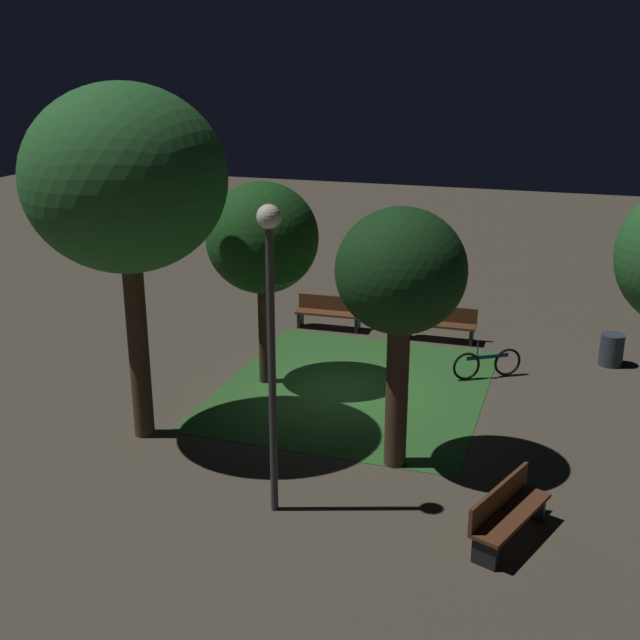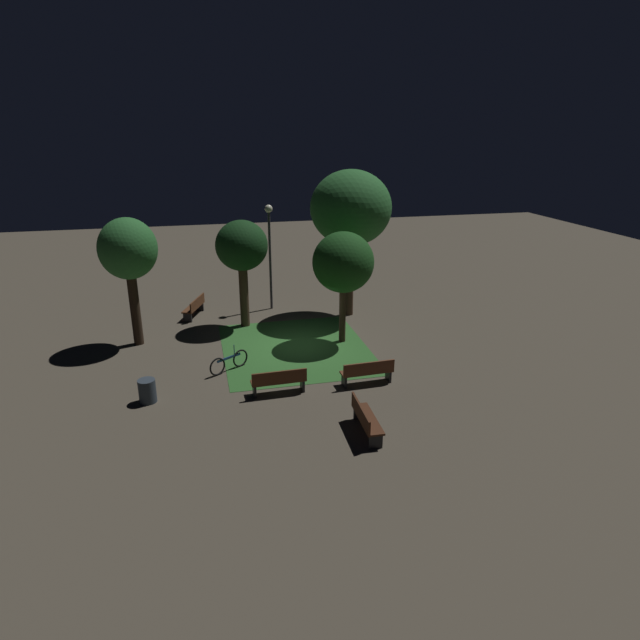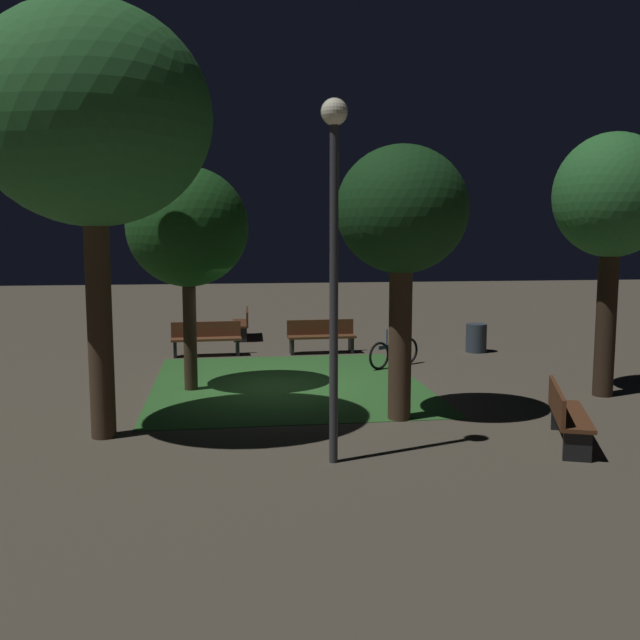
{
  "view_description": "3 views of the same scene",
  "coord_description": "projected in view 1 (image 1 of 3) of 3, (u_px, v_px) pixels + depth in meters",
  "views": [
    {
      "loc": [
        -4.65,
        15.18,
        6.87
      ],
      "look_at": [
        0.68,
        -0.64,
        1.35
      ],
      "focal_mm": 43.98,
      "sensor_mm": 36.0,
      "label": 1
    },
    {
      "loc": [
        -3.86,
        -19.64,
        8.23
      ],
      "look_at": [
        0.63,
        -0.72,
        1.28
      ],
      "focal_mm": 30.26,
      "sensor_mm": 36.0,
      "label": 2
    },
    {
      "loc": [
        1.06,
        14.3,
        3.19
      ],
      "look_at": [
        -0.95,
        -0.15,
        1.37
      ],
      "focal_mm": 39.27,
      "sensor_mm": 36.0,
      "label": 3
    }
  ],
  "objects": [
    {
      "name": "tree_tall_center",
      "position": [
        401.0,
        276.0,
        12.99
      ],
      "size": [
        2.2,
        2.2,
        4.64
      ],
      "color": "#423021",
      "rests_on": "ground"
    },
    {
      "name": "trash_bin",
      "position": [
        612.0,
        350.0,
        18.53
      ],
      "size": [
        0.55,
        0.55,
        0.77
      ],
      "primitive_type": "cylinder",
      "color": "#2D3842",
      "rests_on": "ground"
    },
    {
      "name": "bench_front_right",
      "position": [
        330.0,
        311.0,
        21.07
      ],
      "size": [
        1.82,
        0.56,
        0.88
      ],
      "color": "brown",
      "rests_on": "ground"
    },
    {
      "name": "grass_lawn",
      "position": [
        355.0,
        387.0,
        17.35
      ],
      "size": [
        5.63,
        6.51,
        0.01
      ],
      "primitive_type": "cube",
      "color": "#2D6028",
      "rests_on": "ground"
    },
    {
      "name": "lamp_post_plaza_west",
      "position": [
        271.0,
        313.0,
        11.6
      ],
      "size": [
        0.36,
        0.36,
        4.95
      ],
      "color": "#333338",
      "rests_on": "ground"
    },
    {
      "name": "tree_back_right",
      "position": [
        126.0,
        181.0,
        13.66
      ],
      "size": [
        3.58,
        3.58,
        6.57
      ],
      "color": "#423021",
      "rests_on": "ground"
    },
    {
      "name": "bench_front_left",
      "position": [
        507.0,
        511.0,
        11.7
      ],
      "size": [
        1.08,
        1.85,
        0.88
      ],
      "color": "#512D19",
      "rests_on": "ground"
    },
    {
      "name": "tree_left_canopy",
      "position": [
        262.0,
        239.0,
        16.66
      ],
      "size": [
        2.41,
        2.41,
        4.5
      ],
      "color": "#38281C",
      "rests_on": "ground"
    },
    {
      "name": "ground_plane",
      "position": [
        340.0,
        390.0,
        17.22
      ],
      "size": [
        60.0,
        60.0,
        0.0
      ],
      "primitive_type": "plane",
      "color": "#4C4438"
    },
    {
      "name": "bench_lawn_edge",
      "position": [
        441.0,
        323.0,
        20.15
      ],
      "size": [
        1.81,
        0.53,
        0.88
      ],
      "color": "#512D19",
      "rests_on": "ground"
    },
    {
      "name": "bench_back_row",
      "position": [
        393.0,
        286.0,
        23.4
      ],
      "size": [
        0.54,
        1.82,
        0.88
      ],
      "color": "#422314",
      "rests_on": "ground"
    },
    {
      "name": "bicycle",
      "position": [
        487.0,
        364.0,
        17.79
      ],
      "size": [
        1.44,
        0.97,
        0.93
      ],
      "color": "black",
      "rests_on": "ground"
    }
  ]
}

